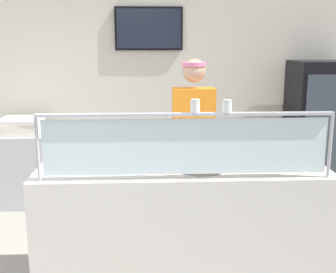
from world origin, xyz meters
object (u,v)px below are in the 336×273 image
at_px(pepper_flake_shaker, 227,107).
at_px(drink_fridge, 317,131).
at_px(parmesan_shaker, 195,107).
at_px(pizza_server, 193,164).
at_px(pizza_tray, 199,166).
at_px(worker_figure, 194,142).
at_px(pizza_box_stack, 22,126).

distance_m(pepper_flake_shaker, drink_fridge, 2.67).
xyz_separation_m(parmesan_shaker, drink_fridge, (1.74, 2.11, -0.62)).
xyz_separation_m(pizza_server, parmesan_shaker, (-0.02, -0.26, 0.48)).
height_order(pizza_tray, pepper_flake_shaker, pepper_flake_shaker).
bearing_deg(worker_figure, drink_fridge, 35.56).
bearing_deg(parmesan_shaker, pizza_tray, 75.63).
bearing_deg(worker_figure, pizza_box_stack, 149.07).
xyz_separation_m(parmesan_shaker, worker_figure, (0.10, 0.93, -0.46)).
xyz_separation_m(pizza_tray, parmesan_shaker, (-0.07, -0.28, 0.50)).
bearing_deg(pizza_box_stack, drink_fridge, 0.71).
bearing_deg(pizza_tray, parmesan_shaker, -104.37).
relative_size(pizza_server, pizza_box_stack, 0.57).
distance_m(pizza_server, worker_figure, 0.68).
height_order(pepper_flake_shaker, worker_figure, worker_figure).
bearing_deg(pepper_flake_shaker, pizza_server, 127.65).
xyz_separation_m(parmesan_shaker, pepper_flake_shaker, (0.22, -0.00, -0.00)).
distance_m(pizza_server, parmesan_shaker, 0.55).
bearing_deg(worker_figure, pizza_server, -96.30).
height_order(pizza_tray, pizza_server, pizza_server).
bearing_deg(drink_fridge, pizza_server, -132.93).
bearing_deg(drink_fridge, pepper_flake_shaker, -125.82).
height_order(pizza_tray, pizza_box_stack, pizza_box_stack).
height_order(pizza_server, drink_fridge, drink_fridge).
relative_size(worker_figure, drink_fridge, 1.04).
xyz_separation_m(pizza_server, pizza_box_stack, (-1.82, 1.81, -0.04)).
distance_m(pizza_tray, worker_figure, 0.65).
xyz_separation_m(worker_figure, pizza_box_stack, (-1.89, 1.13, -0.05)).
xyz_separation_m(parmesan_shaker, pizza_box_stack, (-1.79, 2.06, -0.52)).
bearing_deg(pizza_server, drink_fridge, 30.82).
distance_m(parmesan_shaker, pizza_box_stack, 2.78).
distance_m(pizza_tray, pepper_flake_shaker, 0.59).
bearing_deg(drink_fridge, pizza_tray, -132.41).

